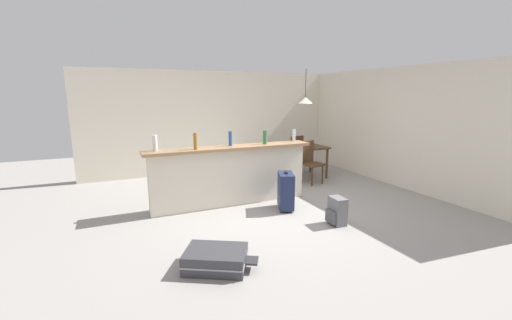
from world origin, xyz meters
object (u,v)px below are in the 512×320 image
at_px(bottle_blue, 230,139).
at_px(backpack_grey, 337,211).
at_px(bottle_clear, 294,135).
at_px(pendant_lamp, 305,100).
at_px(bottle_green, 265,137).
at_px(suitcase_upright_navy, 286,190).
at_px(bottle_amber, 195,141).
at_px(dining_chair_far_side, 294,152).
at_px(dining_chair_near_partition, 310,160).
at_px(dining_table, 301,150).
at_px(suitcase_flat_charcoal, 216,259).
at_px(bottle_white, 155,143).

height_order(bottle_blue, backpack_grey, bottle_blue).
relative_size(bottle_clear, pendant_lamp, 0.29).
bearing_deg(bottle_green, suitcase_upright_navy, -79.87).
distance_m(pendant_lamp, backpack_grey, 3.29).
xyz_separation_m(bottle_amber, dining_chair_far_side, (2.91, 1.74, -0.67)).
xyz_separation_m(bottle_green, dining_chair_near_partition, (1.42, 0.66, -0.66)).
bearing_deg(bottle_green, dining_chair_far_side, 45.89).
bearing_deg(dining_chair_near_partition, dining_chair_far_side, 78.56).
height_order(bottle_amber, suitcase_upright_navy, bottle_amber).
distance_m(bottle_amber, backpack_grey, 2.49).
distance_m(dining_table, dining_chair_far_side, 0.55).
bearing_deg(dining_table, dining_chair_near_partition, -100.18).
height_order(bottle_amber, dining_table, bottle_amber).
distance_m(bottle_clear, suitcase_upright_navy, 1.19).
relative_size(bottle_blue, suitcase_flat_charcoal, 0.29).
height_order(dining_chair_near_partition, pendant_lamp, pendant_lamp).
distance_m(bottle_amber, suitcase_upright_navy, 1.72).
relative_size(bottle_white, dining_chair_far_side, 0.27).
bearing_deg(bottle_white, backpack_grey, -33.12).
relative_size(bottle_green, pendant_lamp, 0.30).
bearing_deg(bottle_green, dining_table, 37.40).
bearing_deg(bottle_white, suitcase_flat_charcoal, -80.29).
bearing_deg(bottle_amber, suitcase_flat_charcoal, -98.10).
bearing_deg(backpack_grey, suitcase_flat_charcoal, -166.98).
relative_size(bottle_blue, backpack_grey, 0.61).
xyz_separation_m(pendant_lamp, suitcase_upright_navy, (-1.47, -1.76, -1.47)).
relative_size(suitcase_flat_charcoal, backpack_grey, 2.11).
bearing_deg(dining_chair_far_side, dining_table, -102.62).
height_order(dining_chair_near_partition, suitcase_upright_navy, dining_chair_near_partition).
distance_m(bottle_amber, dining_chair_far_side, 3.46).
bearing_deg(dining_chair_far_side, dining_chair_near_partition, -101.44).
xyz_separation_m(bottle_blue, suitcase_flat_charcoal, (-0.92, -2.04, -1.07)).
xyz_separation_m(bottle_green, pendant_lamp, (1.57, 1.15, 0.63)).
xyz_separation_m(bottle_green, dining_table, (1.51, 1.15, -0.53)).
bearing_deg(bottle_green, dining_chair_near_partition, 24.98).
relative_size(pendant_lamp, suitcase_flat_charcoal, 0.92).
relative_size(bottle_amber, dining_chair_near_partition, 0.29).
xyz_separation_m(bottle_blue, bottle_clear, (1.28, -0.01, -0.01)).
bearing_deg(suitcase_upright_navy, bottle_green, 100.13).
bearing_deg(pendant_lamp, dining_table, -178.99).
relative_size(suitcase_flat_charcoal, suitcase_upright_navy, 1.32).
bearing_deg(dining_chair_far_side, pendant_lamp, -95.64).
bearing_deg(suitcase_flat_charcoal, bottle_green, 51.79).
height_order(bottle_amber, dining_chair_near_partition, bottle_amber).
relative_size(pendant_lamp, suitcase_upright_navy, 1.21).
distance_m(bottle_blue, bottle_green, 0.64).
bearing_deg(bottle_amber, dining_table, 23.58).
xyz_separation_m(bottle_clear, dining_chair_far_side, (0.98, 1.62, -0.65)).
distance_m(suitcase_flat_charcoal, suitcase_upright_navy, 2.17).
distance_m(bottle_green, backpack_grey, 1.86).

